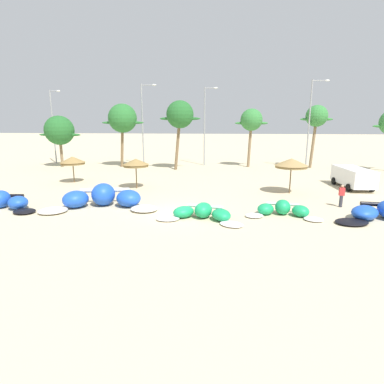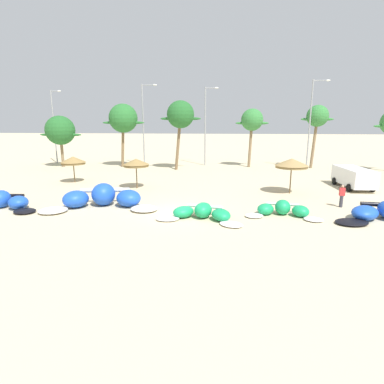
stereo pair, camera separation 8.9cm
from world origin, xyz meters
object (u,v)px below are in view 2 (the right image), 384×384
object	(u,v)px
beach_umbrella_near_van	(73,160)
palm_center_right	(317,117)
parked_van	(353,176)
kite_center	(283,210)
palm_center_left	(252,121)
beach_umbrella_middle	(136,163)
person_near_kites	(342,196)
kite_left	(102,198)
palm_leftmost	(60,131)
beach_umbrella_near_palms	(292,163)
palm_left	(123,119)
lamppost_west_center	(144,121)
lamppost_west	(54,124)
lamppost_east_center	(206,123)
palm_left_of_gap	(180,115)
kite_left_of_center	(202,213)
lamppost_east	(311,121)

from	to	relation	value
beach_umbrella_near_van	palm_center_right	bearing A→B (deg)	24.87
parked_van	palm_center_right	world-z (taller)	palm_center_right
kite_center	palm_center_left	size ratio (longest dim) A/B	0.66
beach_umbrella_middle	palm_center_left	size ratio (longest dim) A/B	0.36
person_near_kites	kite_center	bearing A→B (deg)	-151.43
parked_van	palm_center_right	distance (m)	13.52
kite_center	beach_umbrella_near_van	distance (m)	21.09
kite_left	parked_van	distance (m)	22.21
kite_center	person_near_kites	distance (m)	5.18
kite_center	palm_leftmost	world-z (taller)	palm_leftmost
beach_umbrella_near_palms	palm_left	distance (m)	23.79
kite_left	lamppost_west_center	distance (m)	21.96
palm_left	palm_center_left	xyz separation A→B (m)	(16.74, 1.34, -0.24)
beach_umbrella_near_palms	lamppost_west	bearing A→B (deg)	150.53
lamppost_east_center	person_near_kites	bearing A→B (deg)	-62.57
kite_center	palm_center_right	size ratio (longest dim) A/B	0.63
kite_center	beach_umbrella_near_van	bearing A→B (deg)	152.94
palm_leftmost	palm_left_of_gap	distance (m)	16.22
palm_left_of_gap	lamppost_west	xyz separation A→B (m)	(-18.67, 4.44, -1.07)
palm_center_left	kite_left_of_center	bearing A→B (deg)	-102.08
beach_umbrella_near_van	person_near_kites	bearing A→B (deg)	-16.97
palm_left_of_gap	kite_left	bearing A→B (deg)	-100.48
person_near_kites	palm_center_left	xyz separation A→B (m)	(-4.75, 19.63, 5.24)
kite_center	palm_left	distance (m)	27.45
person_near_kites	lamppost_west_center	bearing A→B (deg)	134.05
beach_umbrella_middle	lamppost_west_center	xyz separation A→B (m)	(-2.78, 14.72, 3.61)
beach_umbrella_near_van	kite_center	bearing A→B (deg)	-27.06
palm_leftmost	lamppost_west_center	world-z (taller)	lamppost_west_center
parked_van	kite_left_of_center	bearing A→B (deg)	-140.95
lamppost_west	beach_umbrella_near_van	bearing A→B (deg)	-56.49
lamppost_west_center	lamppost_east_center	world-z (taller)	lamppost_west_center
beach_umbrella_near_palms	lamppost_west_center	bearing A→B (deg)	136.37
kite_center	palm_left	size ratio (longest dim) A/B	0.61
palm_left_of_gap	lamppost_east	size ratio (longest dim) A/B	0.77
kite_center	kite_left	bearing A→B (deg)	175.68
palm_center_right	lamppost_east	xyz separation A→B (m)	(-0.93, -0.86, -0.43)
palm_center_right	palm_left	bearing A→B (deg)	-177.38
beach_umbrella_near_palms	palm_center_left	size ratio (longest dim) A/B	0.39
kite_left_of_center	lamppost_east_center	bearing A→B (deg)	92.43
beach_umbrella_middle	lamppost_east_center	bearing A→B (deg)	70.81
palm_center_right	lamppost_west	xyz separation A→B (m)	(-35.74, 1.46, -0.86)
parked_van	palm_left_of_gap	distance (m)	20.37
lamppost_east	kite_left	bearing A→B (deg)	-134.09
person_near_kites	palm_left_of_gap	distance (m)	22.20
kite_center	palm_left_of_gap	bearing A→B (deg)	115.87
palm_left	lamppost_west	size ratio (longest dim) A/B	0.80
beach_umbrella_near_palms	palm_left_of_gap	bearing A→B (deg)	131.70
palm_left_of_gap	lamppost_east_center	bearing A→B (deg)	55.69
kite_left_of_center	lamppost_west_center	xyz separation A→B (m)	(-9.31, 23.35, 5.59)
palm_leftmost	palm_center_left	size ratio (longest dim) A/B	0.88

